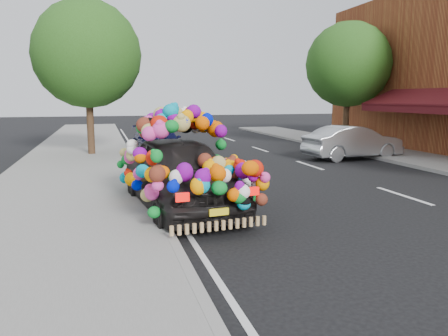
# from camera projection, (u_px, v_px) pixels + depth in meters

# --- Properties ---
(ground) EXTENTS (100.00, 100.00, 0.00)m
(ground) POSITION_uv_depth(u_px,v_px,m) (264.00, 206.00, 9.61)
(ground) COLOR black
(ground) RESTS_ON ground
(sidewalk) EXTENTS (4.00, 60.00, 0.12)m
(sidewalk) POSITION_uv_depth(u_px,v_px,m) (56.00, 217.00, 8.45)
(sidewalk) COLOR gray
(sidewalk) RESTS_ON ground
(kerb) EXTENTS (0.15, 60.00, 0.13)m
(kerb) POSITION_uv_depth(u_px,v_px,m) (157.00, 210.00, 8.97)
(kerb) COLOR gray
(kerb) RESTS_ON ground
(lane_markings) EXTENTS (6.00, 50.00, 0.01)m
(lane_markings) POSITION_uv_depth(u_px,v_px,m) (403.00, 196.00, 10.56)
(lane_markings) COLOR silver
(lane_markings) RESTS_ON ground
(tree_near_sidewalk) EXTENTS (4.20, 4.20, 6.13)m
(tree_near_sidewalk) POSITION_uv_depth(u_px,v_px,m) (87.00, 54.00, 16.98)
(tree_near_sidewalk) COLOR #332114
(tree_near_sidewalk) RESTS_ON ground
(tree_far_b) EXTENTS (4.00, 4.00, 5.90)m
(tree_far_b) POSITION_uv_depth(u_px,v_px,m) (348.00, 65.00, 20.62)
(tree_far_b) COLOR #332114
(tree_far_b) RESTS_ON ground
(plush_art_car) EXTENTS (2.67, 4.94, 2.19)m
(plush_art_car) POSITION_uv_depth(u_px,v_px,m) (180.00, 156.00, 9.22)
(plush_art_car) COLOR black
(plush_art_car) RESTS_ON ground
(navy_sedan) EXTENTS (1.96, 4.25, 1.20)m
(navy_sedan) POSITION_uv_depth(u_px,v_px,m) (158.00, 142.00, 17.39)
(navy_sedan) COLOR black
(navy_sedan) RESTS_ON ground
(silver_hatchback) EXTENTS (4.03, 1.78, 1.28)m
(silver_hatchback) POSITION_uv_depth(u_px,v_px,m) (353.00, 142.00, 16.88)
(silver_hatchback) COLOR #ABAEB1
(silver_hatchback) RESTS_ON ground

